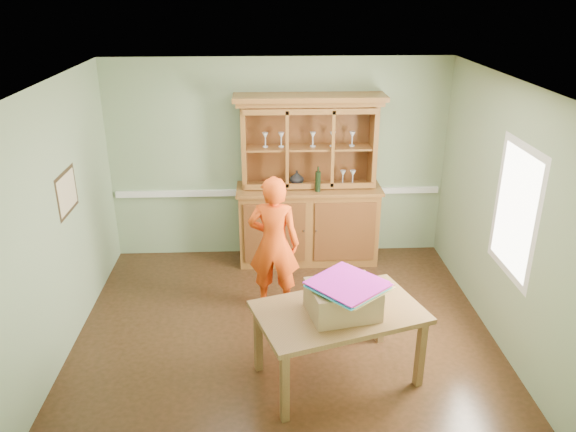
{
  "coord_description": "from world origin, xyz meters",
  "views": [
    {
      "loc": [
        -0.2,
        -5.23,
        3.55
      ],
      "look_at": [
        0.06,
        0.4,
        1.2
      ],
      "focal_mm": 35.0,
      "sensor_mm": 36.0,
      "label": 1
    }
  ],
  "objects_px": {
    "dining_table": "(339,318)",
    "cardboard_box": "(343,300)",
    "person": "(274,244)",
    "china_hutch": "(308,205)"
  },
  "relations": [
    {
      "from": "china_hutch",
      "to": "dining_table",
      "type": "distance_m",
      "value": 2.56
    },
    {
      "from": "dining_table",
      "to": "cardboard_box",
      "type": "xyz_separation_m",
      "value": [
        0.02,
        -0.05,
        0.23
      ]
    },
    {
      "from": "dining_table",
      "to": "person",
      "type": "bearing_deg",
      "value": 95.43
    },
    {
      "from": "dining_table",
      "to": "person",
      "type": "distance_m",
      "value": 1.46
    },
    {
      "from": "cardboard_box",
      "to": "china_hutch",
      "type": "bearing_deg",
      "value": 92.34
    },
    {
      "from": "dining_table",
      "to": "china_hutch",
      "type": "bearing_deg",
      "value": 74.11
    },
    {
      "from": "china_hutch",
      "to": "person",
      "type": "distance_m",
      "value": 1.31
    },
    {
      "from": "dining_table",
      "to": "cardboard_box",
      "type": "height_order",
      "value": "cardboard_box"
    },
    {
      "from": "china_hutch",
      "to": "cardboard_box",
      "type": "height_order",
      "value": "china_hutch"
    },
    {
      "from": "china_hutch",
      "to": "person",
      "type": "relative_size",
      "value": 1.4
    }
  ]
}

